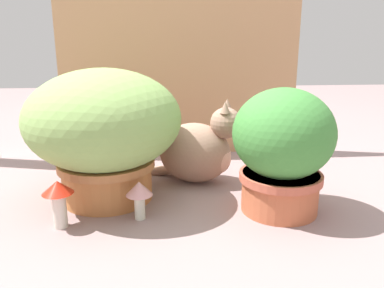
# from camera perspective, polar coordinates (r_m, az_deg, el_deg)

# --- Properties ---
(ground_plane) EXTENTS (6.00, 6.00, 0.00)m
(ground_plane) POSITION_cam_1_polar(r_m,az_deg,el_deg) (1.29, -3.57, -7.95)
(ground_plane) COLOR gray
(cardboard_backdrop) EXTENTS (1.04, 0.03, 0.80)m
(cardboard_backdrop) POSITION_cam_1_polar(r_m,az_deg,el_deg) (1.71, -1.78, 11.84)
(cardboard_backdrop) COLOR tan
(cardboard_backdrop) RESTS_ON ground
(grass_planter) EXTENTS (0.49, 0.49, 0.42)m
(grass_planter) POSITION_cam_1_polar(r_m,az_deg,el_deg) (1.24, -12.93, 2.32)
(grass_planter) COLOR #B46E3C
(grass_planter) RESTS_ON ground
(leafy_planter) EXTENTS (0.30, 0.30, 0.38)m
(leafy_planter) POSITION_cam_1_polar(r_m,az_deg,el_deg) (1.16, 13.32, -0.55)
(leafy_planter) COLOR #C16240
(leafy_planter) RESTS_ON ground
(cat) EXTENTS (0.37, 0.24, 0.32)m
(cat) POSITION_cam_1_polar(r_m,az_deg,el_deg) (1.38, 1.10, -0.89)
(cat) COLOR tan
(cat) RESTS_ON ground
(mushroom_ornament_red) EXTENTS (0.09, 0.09, 0.14)m
(mushroom_ornament_red) POSITION_cam_1_polar(r_m,az_deg,el_deg) (1.12, -19.29, -7.24)
(mushroom_ornament_red) COLOR silver
(mushroom_ornament_red) RESTS_ON ground
(mushroom_ornament_pink) EXTENTS (0.08, 0.08, 0.12)m
(mushroom_ornament_pink) POSITION_cam_1_polar(r_m,az_deg,el_deg) (1.12, -7.86, -7.18)
(mushroom_ornament_pink) COLOR silver
(mushroom_ornament_pink) RESTS_ON ground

